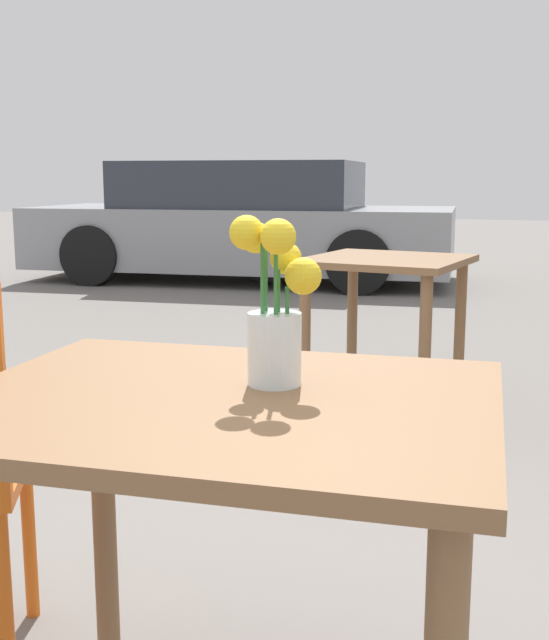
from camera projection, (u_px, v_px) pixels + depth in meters
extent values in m
cube|color=brown|center=(223.00, 404.00, 1.29)|extent=(0.92, 0.77, 0.03)
cylinder|color=brown|center=(104.00, 517.00, 1.72)|extent=(0.05, 0.05, 0.69)
cylinder|color=brown|center=(459.00, 559.00, 1.53)|extent=(0.05, 0.05, 0.69)
cylinder|color=silver|center=(274.00, 349.00, 1.33)|extent=(0.09, 0.09, 0.12)
cylinder|color=silver|center=(274.00, 363.00, 1.34)|extent=(0.08, 0.08, 0.07)
cylinder|color=#337038|center=(287.00, 334.00, 1.32)|extent=(0.01, 0.01, 0.16)
sphere|color=yellow|center=(303.00, 276.00, 1.30)|extent=(0.06, 0.06, 0.06)
cylinder|color=#337038|center=(278.00, 324.00, 1.34)|extent=(0.01, 0.01, 0.18)
sphere|color=yellow|center=(286.00, 258.00, 1.34)|extent=(0.05, 0.05, 0.05)
cylinder|color=#337038|center=(266.00, 313.00, 1.34)|extent=(0.01, 0.01, 0.22)
sphere|color=yellow|center=(256.00, 238.00, 1.34)|extent=(0.05, 0.05, 0.05)
cylinder|color=#337038|center=(263.00, 312.00, 1.32)|extent=(0.01, 0.01, 0.23)
sphere|color=yellow|center=(247.00, 233.00, 1.28)|extent=(0.06, 0.06, 0.06)
cylinder|color=#337038|center=(276.00, 315.00, 1.31)|extent=(0.01, 0.01, 0.22)
sphere|color=yellow|center=(278.00, 237.00, 1.26)|extent=(0.06, 0.06, 0.06)
cylinder|color=orange|center=(29.00, 534.00, 1.94)|extent=(0.03, 0.03, 0.42)
cylinder|color=orange|center=(5.00, 607.00, 1.61)|extent=(0.03, 0.03, 0.42)
cube|color=brown|center=(387.00, 261.00, 3.50)|extent=(0.74, 0.75, 0.03)
cylinder|color=brown|center=(305.00, 347.00, 3.45)|extent=(0.05, 0.05, 0.69)
cylinder|color=brown|center=(424.00, 360.00, 3.21)|extent=(0.05, 0.05, 0.69)
cylinder|color=brown|center=(352.00, 326.00, 3.92)|extent=(0.05, 0.05, 0.69)
cylinder|color=brown|center=(460.00, 336.00, 3.68)|extent=(0.05, 0.05, 0.69)
cube|color=gray|center=(242.00, 237.00, 8.37)|extent=(4.46, 2.04, 0.62)
cube|color=#2D333D|center=(241.00, 185.00, 8.28)|extent=(2.51, 1.72, 0.46)
cylinder|color=black|center=(378.00, 248.00, 8.83)|extent=(0.61, 0.24, 0.60)
cylinder|color=black|center=(359.00, 262.00, 7.35)|extent=(0.61, 0.24, 0.60)
cylinder|color=black|center=(151.00, 243.00, 9.45)|extent=(0.61, 0.24, 0.60)
cylinder|color=black|center=(91.00, 255.00, 7.97)|extent=(0.61, 0.24, 0.60)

